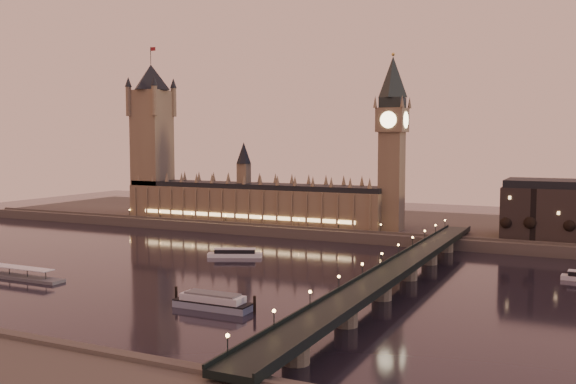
{
  "coord_description": "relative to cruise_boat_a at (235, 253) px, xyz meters",
  "views": [
    {
      "loc": [
        161.85,
        -245.69,
        59.2
      ],
      "look_at": [
        27.4,
        35.0,
        34.06
      ],
      "focal_mm": 40.0,
      "sensor_mm": 36.0,
      "label": 1
    }
  ],
  "objects": [
    {
      "name": "ground",
      "position": [
        1.61,
        -32.99,
        -1.94
      ],
      "size": [
        700.0,
        700.0,
        0.0
      ],
      "primitive_type": "plane",
      "color": "black",
      "rests_on": "ground"
    },
    {
      "name": "far_embankment",
      "position": [
        31.61,
        132.01,
        1.06
      ],
      "size": [
        560.0,
        130.0,
        6.0
      ],
      "primitive_type": "cube",
      "color": "#423D35",
      "rests_on": "ground"
    },
    {
      "name": "palace_of_westminster",
      "position": [
        -38.51,
        88.0,
        19.76
      ],
      "size": [
        180.0,
        26.62,
        52.0
      ],
      "color": "brown",
      "rests_on": "ground"
    },
    {
      "name": "victoria_tower",
      "position": [
        -118.39,
        88.01,
        63.84
      ],
      "size": [
        31.68,
        31.68,
        118.0
      ],
      "color": "brown",
      "rests_on": "ground"
    },
    {
      "name": "big_ben",
      "position": [
        55.6,
        88.0,
        62.01
      ],
      "size": [
        17.68,
        17.68,
        104.0
      ],
      "color": "brown",
      "rests_on": "ground"
    },
    {
      "name": "westminster_bridge",
      "position": [
        93.22,
        -32.99,
        3.57
      ],
      "size": [
        13.2,
        260.0,
        15.3
      ],
      "color": "black",
      "rests_on": "ground"
    },
    {
      "name": "bare_tree_0",
      "position": [
        120.03,
        76.01,
        12.71
      ],
      "size": [
        5.71,
        5.71,
        11.61
      ],
      "color": "black",
      "rests_on": "ground"
    },
    {
      "name": "bare_tree_1",
      "position": [
        135.95,
        76.01,
        12.71
      ],
      "size": [
        5.71,
        5.71,
        11.61
      ],
      "color": "black",
      "rests_on": "ground"
    },
    {
      "name": "bare_tree_2",
      "position": [
        151.87,
        76.01,
        12.71
      ],
      "size": [
        5.71,
        5.71,
        11.61
      ],
      "color": "black",
      "rests_on": "ground"
    },
    {
      "name": "cruise_boat_a",
      "position": [
        0.0,
        0.0,
        0.0
      ],
      "size": [
        27.6,
        16.76,
        4.41
      ],
      "rotation": [
        0.0,
        0.0,
        0.42
      ],
      "color": "silver",
      "rests_on": "ground"
    },
    {
      "name": "moored_barge",
      "position": [
        43.9,
        -90.44,
        0.64
      ],
      "size": [
        33.44,
        8.13,
        6.13
      ],
      "rotation": [
        0.0,
        0.0,
        0.0
      ],
      "color": "#808EA3",
      "rests_on": "ground"
    },
    {
      "name": "pontoon_pier",
      "position": [
        -57.4,
        -84.12,
        -0.65
      ],
      "size": [
        44.84,
        7.47,
        11.96
      ],
      "color": "#595B5E",
      "rests_on": "ground"
    }
  ]
}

